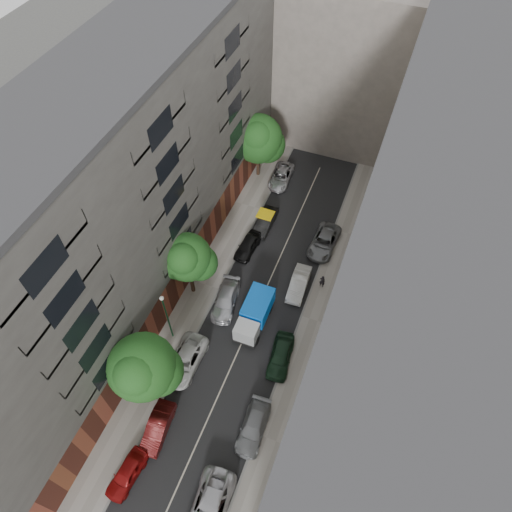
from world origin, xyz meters
The scene contains 25 objects.
ground centered at (0.00, 0.00, 0.00)m, with size 120.00×120.00×0.00m, color #4C4C49.
road_surface centered at (0.00, 0.00, 0.01)m, with size 8.00×44.00×0.02m, color black.
sidewalk_left centered at (-5.50, 0.00, 0.07)m, with size 3.00×44.00×0.15m, color gray.
sidewalk_right centered at (5.50, 0.00, 0.07)m, with size 3.00×44.00×0.15m, color gray.
building_left centered at (-11.00, 0.00, 10.00)m, with size 8.00×44.00×20.00m, color #474542.
building_right centered at (11.00, 0.00, 10.00)m, with size 8.00×44.00×20.00m, color #B8AB8F.
building_endcap centered at (0.00, 28.00, 9.00)m, with size 18.00×12.00×18.00m, color gray.
tarp_truck centered at (0.28, -1.96, 1.32)m, with size 2.12×5.17×2.39m.
car_left_0 centered at (-3.60, -17.02, 0.64)m, with size 1.52×3.78×1.29m, color maroon.
car_left_1 centered at (-3.10, -13.40, 0.68)m, with size 1.44×4.13×1.36m, color #4D0F0F.
car_left_2 centered at (-3.60, -7.80, 0.70)m, with size 2.33×5.05×1.40m, color silver.
car_left_3 centered at (-2.80, -1.24, 0.68)m, with size 1.91×4.70×1.36m, color silver.
car_left_4 centered at (-3.31, 5.40, 0.67)m, with size 1.58×3.93×1.34m, color black.
car_left_5 centered at (-2.80, 9.00, 0.70)m, with size 1.47×4.22×1.39m, color black.
car_left_6 centered at (-3.53, 16.10, 0.65)m, with size 2.16×4.69×1.30m, color silver.
car_right_0 centered at (2.80, -17.00, 0.75)m, with size 2.50×5.42×1.51m, color silver.
car_right_1 centered at (3.60, -10.80, 0.65)m, with size 1.82×4.47×1.30m, color slate.
car_right_2 centered at (3.60, -4.60, 0.75)m, with size 1.76×4.38×1.49m, color black.
car_right_3 centered at (2.80, 2.84, 0.70)m, with size 1.49×4.27×1.41m, color silver.
car_right_4 centered at (3.60, 8.56, 0.70)m, with size 2.33×5.05×1.40m, color slate.
tree_near centered at (-4.69, -11.11, 5.01)m, with size 5.26×4.99×7.52m.
tree_mid centered at (-6.12, -1.11, 5.03)m, with size 4.68×4.30×7.31m.
tree_far centered at (-6.21, 15.95, 4.96)m, with size 5.49×5.25×7.56m.
lamp_post centered at (-5.80, -5.92, 3.99)m, with size 0.36×0.36×6.20m.
pedestrian centered at (4.76, 3.76, 0.90)m, with size 0.55×0.36×1.50m, color black.
Camera 1 is at (7.68, -20.83, 35.59)m, focal length 32.00 mm.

